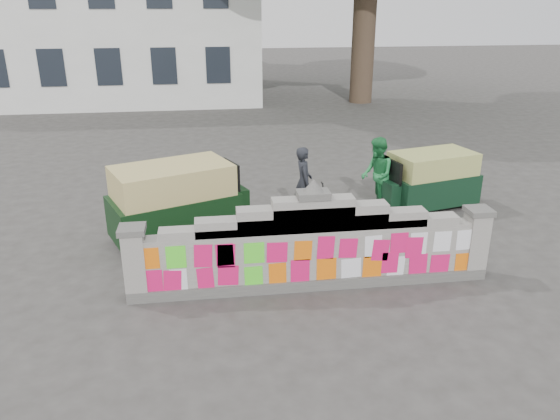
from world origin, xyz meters
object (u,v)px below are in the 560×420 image
Objects in this scene: cyclist_rider at (303,192)px; rickshaw_right at (429,179)px; rickshaw_left at (177,202)px; pedestrian at (377,175)px; cyclist_bike at (303,206)px.

cyclist_rider is 0.61× the size of rickshaw_right.
cyclist_rider is 2.78m from rickshaw_left.
pedestrian is 0.70× the size of rickshaw_right.
rickshaw_left is (-2.75, -0.40, 0.07)m from cyclist_rider.
rickshaw_right is at bearing -77.36° from cyclist_rider.
cyclist_bike is 0.58× the size of rickshaw_left.
rickshaw_right is (5.99, 1.12, -0.14)m from rickshaw_left.
cyclist_rider reaches higher than rickshaw_right.
rickshaw_left is at bearing 98.57° from cyclist_rider.
pedestrian is at bearing -70.38° from cyclist_rider.
rickshaw_left is 1.19× the size of rickshaw_right.
pedestrian reaches higher than rickshaw_right.
rickshaw_left is at bearing 98.57° from cyclist_bike.
cyclist_rider is 2.01m from pedestrian.
cyclist_bike is at bearing 0.00° from cyclist_rider.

